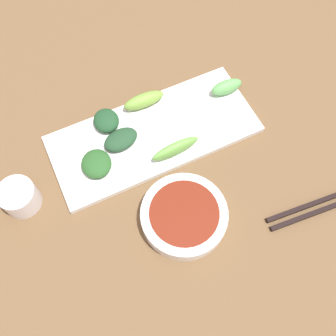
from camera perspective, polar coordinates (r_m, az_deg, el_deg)
The scene contains 11 objects.
tabletop at distance 0.72m, azimuth -1.96°, elevation -0.64°, with size 2.10×2.10×0.02m, color brown.
sauce_bowl at distance 0.66m, azimuth 2.41°, elevation -7.11°, with size 0.15×0.15×0.03m.
serving_plate at distance 0.74m, azimuth -2.14°, elevation 5.09°, with size 0.17×0.40×0.01m, color white.
broccoli_stalk_0 at distance 0.70m, azimuth 1.13°, elevation 2.94°, with size 0.02×0.09×0.03m, color #6DB049.
broccoli_leafy_1 at distance 0.72m, azimuth -7.07°, elevation 4.25°, with size 0.04×0.07×0.02m, color #22482A.
broccoli_stalk_2 at distance 0.79m, azimuth 8.75°, elevation 11.88°, with size 0.03×0.07×0.03m, color #63AF5B.
broccoli_stalk_3 at distance 0.76m, azimuth -3.66°, elevation 10.06°, with size 0.03×0.08×0.03m, color #78A83F.
broccoli_leafy_4 at distance 0.70m, azimuth -10.66°, elevation 0.64°, with size 0.06×0.05×0.02m, color #285A26.
broccoli_leafy_5 at distance 0.74m, azimuth -9.22°, elevation 7.01°, with size 0.05×0.05×0.02m, color #1E4827.
chopsticks at distance 0.74m, azimuth 22.67°, elevation -4.92°, with size 0.05×0.23×0.01m.
tea_cup at distance 0.71m, azimuth -21.32°, elevation -4.08°, with size 0.06×0.06×0.05m, color white.
Camera 1 is at (-0.28, 0.11, 0.66)m, focal length 40.76 mm.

